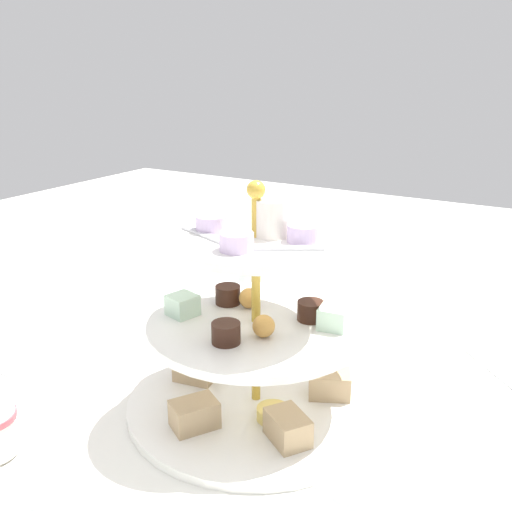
{
  "coord_description": "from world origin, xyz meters",
  "views": [
    {
      "loc": [
        0.3,
        -0.51,
        0.38
      ],
      "look_at": [
        0.0,
        0.0,
        0.18
      ],
      "focal_mm": 40.74,
      "sensor_mm": 36.0,
      "label": 1
    }
  ],
  "objects_px": {
    "tiered_serving_stand": "(256,343)",
    "butter_knife_left": "(506,379)",
    "water_glass_tall_right": "(255,274)",
    "butter_knife_right": "(52,347)"
  },
  "relations": [
    {
      "from": "tiered_serving_stand",
      "to": "butter_knife_right",
      "type": "relative_size",
      "value": 1.75
    },
    {
      "from": "butter_knife_left",
      "to": "tiered_serving_stand",
      "type": "bearing_deg",
      "value": 87.25
    },
    {
      "from": "tiered_serving_stand",
      "to": "butter_knife_left",
      "type": "xyz_separation_m",
      "value": [
        0.24,
        0.21,
        -0.08
      ]
    },
    {
      "from": "tiered_serving_stand",
      "to": "butter_knife_left",
      "type": "relative_size",
      "value": 1.75
    },
    {
      "from": "tiered_serving_stand",
      "to": "water_glass_tall_right",
      "type": "height_order",
      "value": "tiered_serving_stand"
    },
    {
      "from": "tiered_serving_stand",
      "to": "butter_knife_left",
      "type": "height_order",
      "value": "tiered_serving_stand"
    },
    {
      "from": "tiered_serving_stand",
      "to": "butter_knife_right",
      "type": "height_order",
      "value": "tiered_serving_stand"
    },
    {
      "from": "tiered_serving_stand",
      "to": "butter_knife_right",
      "type": "distance_m",
      "value": 0.33
    },
    {
      "from": "water_glass_tall_right",
      "to": "butter_knife_left",
      "type": "xyz_separation_m",
      "value": [
        0.38,
        -0.03,
        -0.06
      ]
    },
    {
      "from": "butter_knife_left",
      "to": "butter_knife_right",
      "type": "distance_m",
      "value": 0.61
    }
  ]
}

